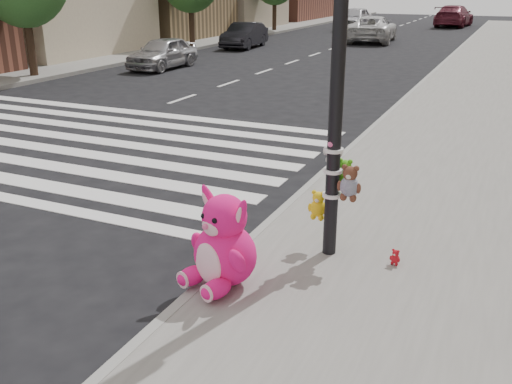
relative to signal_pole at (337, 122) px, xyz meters
The scene contains 12 objects.
ground 3.64m from the signal_pole, 145.31° to the right, with size 120.00×120.00×0.00m, color black.
sidewalk_far 24.36m from the signal_pole, 131.55° to the left, with size 6.00×80.00×0.14m, color slate.
curb_edge 8.43m from the signal_pole, 97.43° to the left, with size 0.12×80.00×0.15m, color gray.
crosswalk 8.08m from the signal_pole, 154.55° to the left, with size 11.00×6.00×0.01m, color silver, non-canonical shape.
signal_pole is the anchor object (origin of this frame).
pink_bunny 1.91m from the signal_pole, 123.72° to the right, with size 0.90×0.98×1.10m.
red_teddy 1.72m from the signal_pole, ahead, with size 0.13×0.09×0.20m, color red, non-canonical shape.
car_silver_far 17.32m from the signal_pole, 129.88° to the left, with size 1.44×3.59×1.22m, color #A8A8AD.
car_dark_far 24.27m from the signal_pole, 118.03° to the left, with size 1.34×3.85×1.27m, color black.
car_white_near 27.93m from the signal_pole, 102.66° to the left, with size 2.38×5.17×1.44m, color silver.
car_maroon_near 41.59m from the signal_pole, 94.51° to the left, with size 2.22×5.46×1.59m, color maroon.
car_silver_deep 36.41m from the signal_pole, 104.88° to the left, with size 1.87×4.64×1.58m, color #AFAFB4.
Camera 1 is at (4.39, -4.29, 3.25)m, focal length 40.00 mm.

